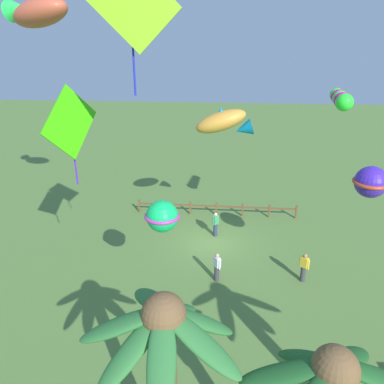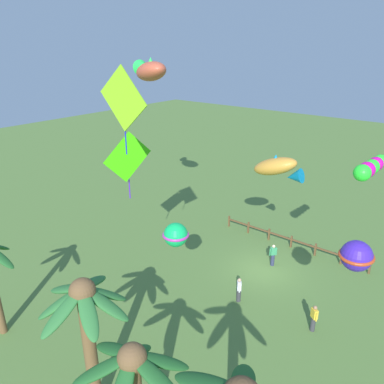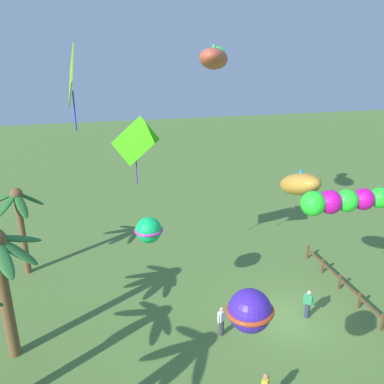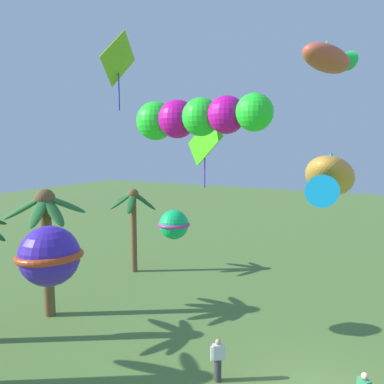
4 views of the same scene
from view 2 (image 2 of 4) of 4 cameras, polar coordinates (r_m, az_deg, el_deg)
ground_plane at (r=26.19m, az=10.87°, el=-11.67°), size 120.00×120.00×0.00m
palm_tree_2 at (r=15.28m, az=-16.02°, el=-17.91°), size 3.84×3.84×6.36m
rail_fence at (r=29.02m, az=15.02°, el=-7.20°), size 11.26×0.12×0.95m
spectator_0 at (r=26.40m, az=12.33°, el=-9.42°), size 0.42×0.44×1.59m
spectator_1 at (r=21.65m, az=18.19°, el=-17.91°), size 0.45×0.42×1.59m
spectator_2 at (r=22.76m, az=7.22°, el=-14.65°), size 0.41×0.46×1.59m
kite_fish_0 at (r=25.27m, az=-6.51°, el=18.06°), size 3.99×2.88×1.71m
kite_fish_1 at (r=22.52m, az=13.03°, el=3.69°), size 3.30×1.49×1.86m
kite_diamond_2 at (r=20.10m, az=-9.88°, el=5.20°), size 1.13×2.45×3.67m
kite_ball_3 at (r=17.07m, az=23.93°, el=-8.95°), size 1.88×1.88×1.31m
kite_diamond_4 at (r=15.26m, az=-10.54°, el=13.80°), size 2.55×0.45×3.54m
kite_ball_5 at (r=19.42m, az=-2.51°, el=-6.58°), size 1.87×1.87×1.27m
kite_tube_6 at (r=18.98m, az=25.71°, el=3.40°), size 0.93×2.86×0.78m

